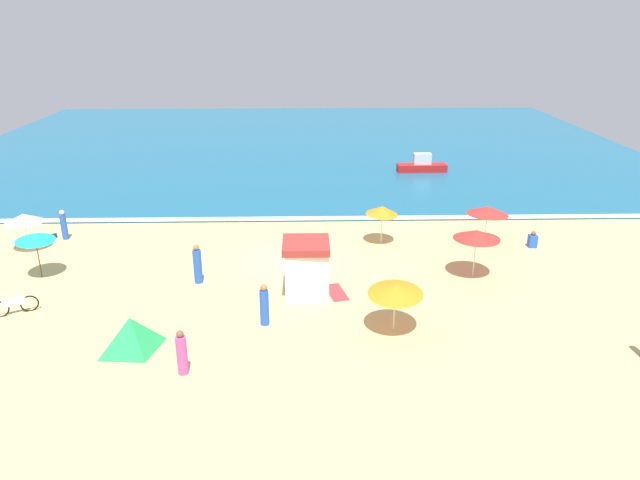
% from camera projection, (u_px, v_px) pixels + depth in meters
% --- Properties ---
extents(ground_plane, '(60.00, 60.00, 0.00)m').
position_uv_depth(ground_plane, '(295.00, 262.00, 29.34)').
color(ground_plane, '#D8B775').
extents(ocean_water, '(60.00, 44.00, 0.10)m').
position_uv_depth(ocean_water, '(299.00, 144.00, 55.45)').
color(ocean_water, '#196084').
rests_on(ocean_water, ground_plane).
extents(wave_breaker_foam, '(57.00, 0.70, 0.01)m').
position_uv_depth(wave_breaker_foam, '(296.00, 218.00, 35.18)').
color(wave_breaker_foam, white).
rests_on(wave_breaker_foam, ocean_water).
extents(lifeguard_cabana, '(2.00, 2.10, 2.45)m').
position_uv_depth(lifeguard_cabana, '(306.00, 268.00, 25.53)').
color(lifeguard_cabana, white).
rests_on(lifeguard_cabana, ground_plane).
extents(beach_umbrella_0, '(2.94, 2.94, 2.31)m').
position_uv_depth(beach_umbrella_0, '(477.00, 235.00, 27.01)').
color(beach_umbrella_0, silver).
rests_on(beach_umbrella_0, ground_plane).
extents(beach_umbrella_1, '(2.40, 2.40, 2.12)m').
position_uv_depth(beach_umbrella_1, '(382.00, 210.00, 31.06)').
color(beach_umbrella_1, silver).
rests_on(beach_umbrella_1, ground_plane).
extents(beach_umbrella_2, '(2.75, 2.76, 1.98)m').
position_uv_depth(beach_umbrella_2, '(23.00, 218.00, 30.21)').
color(beach_umbrella_2, silver).
rests_on(beach_umbrella_2, ground_plane).
extents(beach_umbrella_3, '(2.59, 2.61, 2.06)m').
position_uv_depth(beach_umbrella_3, '(395.00, 289.00, 22.33)').
color(beach_umbrella_3, silver).
rests_on(beach_umbrella_3, ground_plane).
extents(beach_umbrella_4, '(2.47, 2.47, 2.19)m').
position_uv_depth(beach_umbrella_4, '(35.00, 238.00, 26.97)').
color(beach_umbrella_4, '#4C3823').
rests_on(beach_umbrella_4, ground_plane).
extents(beach_umbrella_5, '(3.12, 3.12, 2.09)m').
position_uv_depth(beach_umbrella_5, '(488.00, 210.00, 31.11)').
color(beach_umbrella_5, silver).
rests_on(beach_umbrella_5, ground_plane).
extents(beach_tent, '(2.47, 2.41, 1.31)m').
position_uv_depth(beach_tent, '(131.00, 334.00, 21.43)').
color(beach_tent, green).
rests_on(beach_tent, ground_plane).
extents(parked_bicycle, '(1.65, 0.88, 0.76)m').
position_uv_depth(parked_bicycle, '(15.00, 305.00, 24.11)').
color(parked_bicycle, black).
rests_on(parked_bicycle, ground_plane).
extents(beachgoer_0, '(0.52, 0.52, 1.86)m').
position_uv_depth(beachgoer_0, '(198.00, 265.00, 26.76)').
color(beachgoer_0, blue).
rests_on(beachgoer_0, ground_plane).
extents(beachgoer_1, '(0.35, 0.35, 1.66)m').
position_uv_depth(beachgoer_1, '(64.00, 225.00, 31.98)').
color(beachgoer_1, blue).
rests_on(beachgoer_1, ground_plane).
extents(beachgoer_2, '(0.43, 0.43, 0.90)m').
position_uv_depth(beachgoer_2, '(533.00, 240.00, 31.02)').
color(beachgoer_2, blue).
rests_on(beachgoer_2, ground_plane).
extents(beachgoer_3, '(0.41, 0.41, 1.74)m').
position_uv_depth(beachgoer_3, '(264.00, 305.00, 23.14)').
color(beachgoer_3, blue).
rests_on(beachgoer_3, ground_plane).
extents(beachgoer_6, '(0.52, 0.52, 1.65)m').
position_uv_depth(beachgoer_6, '(182.00, 353.00, 19.98)').
color(beachgoer_6, '#D84CA5').
rests_on(beachgoer_6, ground_plane).
extents(beach_towel_1, '(1.12, 1.90, 0.01)m').
position_uv_depth(beach_towel_1, '(336.00, 292.00, 26.09)').
color(beach_towel_1, red).
rests_on(beach_towel_1, ground_plane).
extents(beach_towel_2, '(1.40, 1.21, 0.01)m').
position_uv_depth(beach_towel_2, '(46.00, 237.00, 32.54)').
color(beach_towel_2, black).
rests_on(beach_towel_2, ground_plane).
extents(small_boat_0, '(3.80, 1.09, 1.42)m').
position_uv_depth(small_boat_0, '(422.00, 166.00, 45.47)').
color(small_boat_0, red).
rests_on(small_boat_0, ocean_water).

